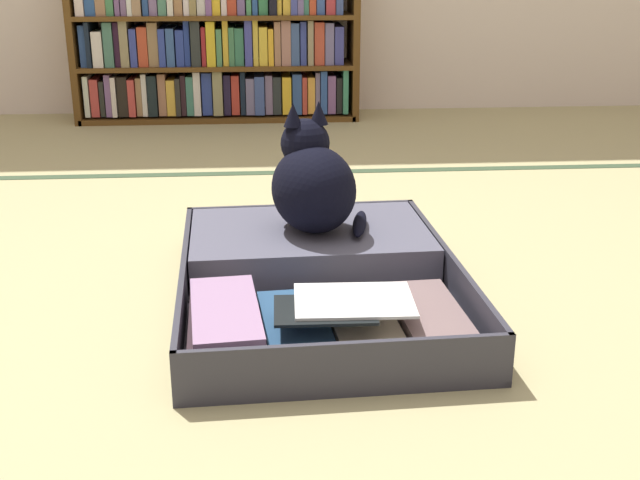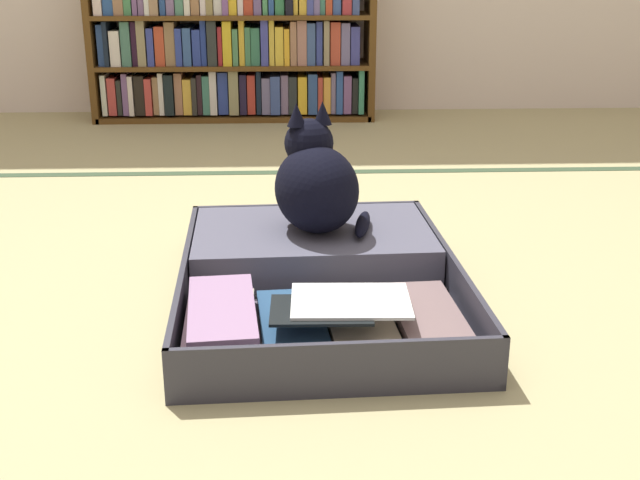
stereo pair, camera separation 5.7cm
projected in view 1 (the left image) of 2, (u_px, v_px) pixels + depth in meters
name	position (u px, v px, depth m)	size (l,w,h in m)	color
ground_plane	(253.00, 327.00, 1.69)	(10.00, 10.00, 0.00)	tan
tatami_border	(254.00, 173.00, 2.84)	(4.80, 0.05, 0.00)	#364C32
bookshelf	(216.00, 43.00, 3.66)	(1.27, 0.29, 0.71)	#573815
open_suitcase	(313.00, 274.00, 1.84)	(0.63, 0.84, 0.11)	#31313C
black_cat	(312.00, 184.00, 1.91)	(0.27, 0.28, 0.30)	black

